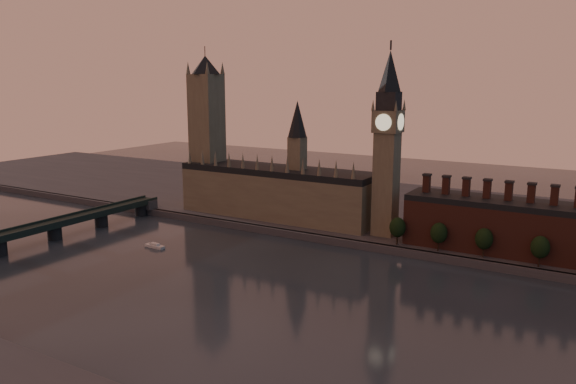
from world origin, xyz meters
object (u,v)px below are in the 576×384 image
at_px(victoria_tower, 207,127).
at_px(river_boat, 155,246).
at_px(big_ben, 387,142).
at_px(westminster_bridge, 23,235).

xyz_separation_m(victoria_tower, river_boat, (26.03, -80.63, -58.14)).
bearing_deg(big_ben, river_boat, -143.97).
height_order(big_ben, westminster_bridge, big_ben).
bearing_deg(victoria_tower, westminster_bridge, -106.56).
relative_size(big_ben, river_boat, 8.57).
xyz_separation_m(big_ben, westminster_bridge, (-165.00, -112.70, -49.39)).
relative_size(big_ben, westminster_bridge, 0.54).
distance_m(victoria_tower, westminster_bridge, 133.21).
bearing_deg(river_boat, victoria_tower, 110.44).
relative_size(westminster_bridge, river_boat, 16.01).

